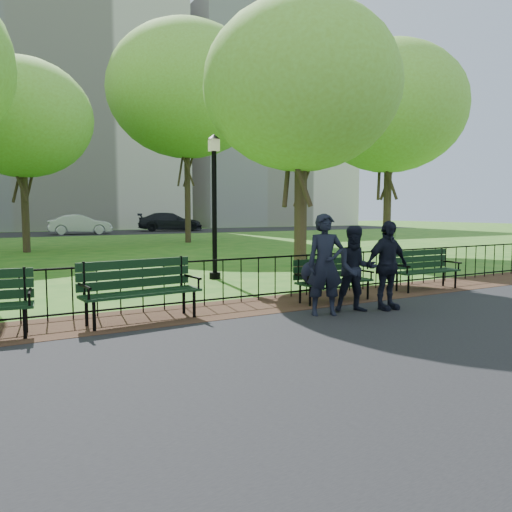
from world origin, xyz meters
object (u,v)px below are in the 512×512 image
person_mid (356,269)px  park_bench_main (322,274)px  tree_far_c (21,118)px  tree_far_e (186,91)px  person_left (325,265)px  sedan_dark (170,222)px  park_bench_right_a (424,265)px  tree_near_e (302,87)px  lamppost (214,201)px  sedan_silver (80,224)px  person_right (387,265)px  park_bench_left_a (139,283)px  tree_mid_e (390,108)px

person_mid → park_bench_main: bearing=113.5°
tree_far_c → tree_far_e: bearing=17.4°
person_left → sedan_dark: size_ratio=0.32×
tree_far_e → park_bench_right_a: bearing=-95.3°
park_bench_right_a → tree_near_e: tree_near_e is taller
lamppost → sedan_silver: 27.46m
person_left → person_right: person_left is taller
tree_far_c → park_bench_main: bearing=-76.5°
park_bench_right_a → person_left: (-3.75, -1.16, 0.33)m
park_bench_left_a → tree_far_c: tree_far_c is taller
tree_mid_e → tree_far_c: bearing=147.0°
park_bench_right_a → person_left: size_ratio=0.99×
tree_mid_e → tree_far_c: size_ratio=1.04×
park_bench_right_a → tree_far_c: 18.13m
tree_far_c → sedan_dark: (13.19, 18.01, -4.96)m
lamppost → person_mid: lamppost is taller
sedan_dark → tree_mid_e: bearing=-162.7°
park_bench_main → tree_mid_e: (9.20, 7.64, 5.45)m
tree_far_c → person_left: size_ratio=4.70×
park_bench_right_a → lamppost: bearing=130.8°
park_bench_main → park_bench_left_a: (-3.61, 0.23, 0.05)m
tree_near_e → tree_far_e: (2.93, 15.38, 3.36)m
tree_far_c → person_mid: (3.86, -17.11, -4.99)m
person_left → sedan_silver: person_left is taller
lamppost → tree_near_e: 3.85m
park_bench_main → tree_far_c: size_ratio=0.20×
person_right → park_bench_right_a: bearing=28.2°
person_right → lamppost: bearing=100.2°
tree_near_e → person_mid: (-1.90, -4.46, -4.34)m
tree_near_e → tree_mid_e: bearing=29.7°
tree_mid_e → sedan_dark: bearing=89.7°
tree_far_c → person_left: bearing=-79.3°
person_mid → park_bench_right_a: bearing=45.6°
person_right → tree_far_c: bearing=104.7°
person_left → tree_far_e: bearing=97.5°
person_left → person_right: bearing=16.0°
tree_mid_e → tree_far_c: 15.59m
tree_far_c → person_mid: size_ratio=5.36×
park_bench_left_a → tree_far_c: size_ratio=0.24×
park_bench_right_a → sedan_dark: bearing=80.4°
park_bench_left_a → lamppost: bearing=46.0°
sedan_dark → lamppost: bearing=179.6°
tree_mid_e → sedan_silver: tree_mid_e is taller
person_left → sedan_dark: person_left is taller
tree_far_c → person_mid: tree_far_c is taller
park_bench_main → tree_mid_e: bearing=40.2°
sedan_dark → park_bench_right_a: bearing=-172.9°
tree_far_c → sedan_silver: size_ratio=1.82×
person_right → park_bench_main: bearing=120.0°
park_bench_left_a → lamppost: size_ratio=0.52×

